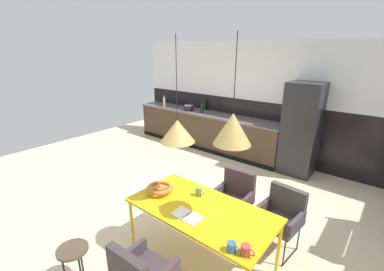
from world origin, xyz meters
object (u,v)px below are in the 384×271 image
Objects in this scene: pendant_lamp_over_table_far at (233,129)px; side_stool at (73,252)px; bottle_wine_green at (164,102)px; armchair_near_window at (235,193)px; fruit_bowl at (160,188)px; refrigerator_column at (301,129)px; cooking_pot at (189,108)px; armchair_by_stool at (282,212)px; mug_dark_espresso at (199,192)px; bottle_vinegar_dark at (205,105)px; mug_white_ceramic at (232,247)px; mug_glass_clear at (246,250)px; pendant_lamp_over_table_near at (177,131)px; bottle_spice_small at (202,108)px; dining_table at (201,212)px; open_book at (187,216)px.

side_stool is at bearing -136.68° from pendant_lamp_over_table_far.
bottle_wine_green is 4.87m from pendant_lamp_over_table_far.
bottle_wine_green is at bearing -33.53° from armchair_near_window.
fruit_bowl is at bearing 57.52° from armchair_near_window.
refrigerator_column is 4.35m from side_stool.
bottle_wine_green is (-0.79, -0.10, 0.06)m from cooking_pot.
armchair_by_stool is 6.67× the size of mug_dark_espresso.
bottle_vinegar_dark is at bearing 109.97° from side_stool.
mug_white_ceramic is at bearing -45.54° from cooking_pot.
pendant_lamp_over_table_near reaches higher than mug_glass_clear.
fruit_bowl is (-1.20, -0.90, 0.29)m from armchair_by_stool.
bottle_vinegar_dark is at bearing 115.23° from bottle_spice_small.
side_stool is 0.46× the size of pendant_lamp_over_table_far.
armchair_near_window reaches higher than armchair_by_stool.
dining_table is at bearing -46.49° from mug_dark_espresso.
bottle_wine_green is 0.29× the size of pendant_lamp_over_table_near.
mug_glass_clear is 0.55× the size of cooking_pot.
cooking_pot is (-2.55, 2.86, 0.19)m from mug_dark_espresso.
pendant_lamp_over_table_far is at bearing 125.64° from mug_white_ceramic.
open_book is 1.24m from side_stool.
fruit_bowl is 0.70× the size of side_stool.
side_stool is (2.67, -4.02, -0.64)m from bottle_wine_green.
armchair_by_stool is 1.18m from mug_glass_clear.
refrigerator_column is 14.79× the size of mug_white_ceramic.
mug_glass_clear is 4.86m from bottle_vinegar_dark.
open_book is at bearing -33.93° from pendant_lamp_over_table_near.
mug_white_ceramic is at bearing 115.93° from armchair_near_window.
fruit_bowl is at bearing 75.47° from side_stool.
pendant_lamp_over_table_far is at bearing -48.83° from bottle_spice_small.
dining_table is at bearing -53.79° from bottle_vinegar_dark.
fruit_bowl is (-0.53, -0.92, 0.29)m from armchair_near_window.
armchair_near_window is 2.84× the size of bottle_vinegar_dark.
pendant_lamp_over_table_near is 0.67m from pendant_lamp_over_table_far.
bottle_wine_green is at bearing 137.97° from open_book.
mug_white_ceramic reaches higher than armchair_by_stool.
mug_dark_espresso is at bearing 151.08° from mug_glass_clear.
armchair_by_stool reaches higher than open_book.
dining_table is 0.28m from mug_dark_espresso.
bottle_wine_green is 0.32× the size of pendant_lamp_over_table_far.
bottle_vinegar_dark is at bearing 50.45° from cooking_pot.
armchair_near_window is 0.67m from armchair_by_stool.
bottle_vinegar_dark reaches higher than mug_white_ceramic.
fruit_bowl is 1.00× the size of open_book.
cooking_pot is (-2.71, 3.26, 0.23)m from open_book.
bottle_vinegar_dark is (-3.18, 3.67, 0.24)m from mug_glass_clear.
mug_glass_clear reaches higher than armchair_by_stool.
mug_dark_espresso is at bearing 110.86° from open_book.
dining_table is at bearing 5.73° from fruit_bowl.
armchair_near_window is 2.65× the size of bottle_spice_small.
pendant_lamp_over_table_far reaches higher than bottle_vinegar_dark.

